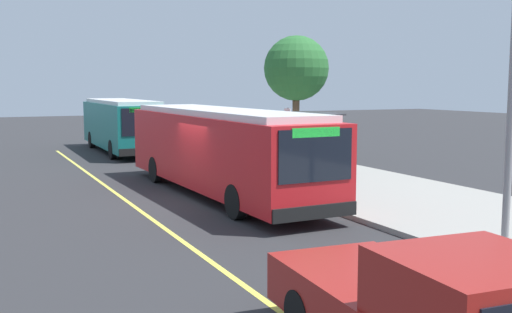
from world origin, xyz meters
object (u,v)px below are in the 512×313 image
object	(u,v)px
pedestrian_commuter	(331,159)
transit_bus_second	(122,124)
transit_bus_main	(221,148)
route_sign_post	(288,135)
waiting_bench	(317,161)

from	to	relation	value
pedestrian_commuter	transit_bus_second	bearing A→B (deg)	-165.92
transit_bus_main	route_sign_post	world-z (taller)	same
waiting_bench	pedestrian_commuter	bearing A→B (deg)	-23.02
route_sign_post	pedestrian_commuter	distance (m)	1.77
waiting_bench	transit_bus_second	bearing A→B (deg)	-157.12
transit_bus_second	waiting_bench	bearing A→B (deg)	22.88
route_sign_post	pedestrian_commuter	world-z (taller)	route_sign_post
transit_bus_second	pedestrian_commuter	bearing A→B (deg)	14.08
transit_bus_second	route_sign_post	xyz separation A→B (m)	(14.91, 2.57, 0.34)
transit_bus_main	waiting_bench	world-z (taller)	transit_bus_main
transit_bus_main	route_sign_post	distance (m)	2.65
transit_bus_second	transit_bus_main	bearing A→B (deg)	-0.19
transit_bus_main	waiting_bench	size ratio (longest dim) A/B	7.64
transit_bus_main	transit_bus_second	size ratio (longest dim) A/B	1.19
waiting_bench	pedestrian_commuter	distance (m)	3.48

